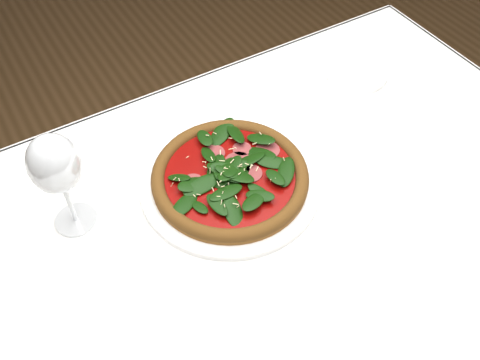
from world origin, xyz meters
TOP-DOWN VIEW (x-y plane):
  - dining_table at (0.00, 0.00)m, footprint 1.21×0.81m
  - plate at (-0.05, 0.10)m, footprint 0.33×0.33m
  - pizza at (-0.05, 0.10)m, footprint 0.37×0.37m
  - wine_glass at (-0.32, 0.16)m, footprint 0.08×0.08m
  - saucer_far at (0.35, 0.23)m, footprint 0.14×0.14m

SIDE VIEW (x-z plane):
  - dining_table at x=0.00m, z-range 0.27..1.02m
  - saucer_far at x=0.35m, z-range 0.75..0.76m
  - plate at x=-0.05m, z-range 0.75..0.76m
  - pizza at x=-0.05m, z-range 0.76..0.79m
  - wine_glass at x=-0.32m, z-range 0.79..0.99m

